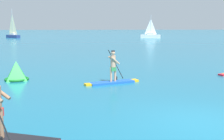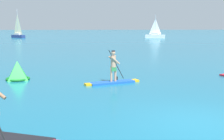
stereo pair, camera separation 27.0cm
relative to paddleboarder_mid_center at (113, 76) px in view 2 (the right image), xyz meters
name	(u,v)px [view 2 (the right image)]	position (x,y,z in m)	size (l,w,h in m)	color
ground	(199,123)	(2.01, -6.45, -0.39)	(440.00, 440.00, 0.00)	#196B8C
paddleboarder_mid_center	(113,76)	(0.00, 0.00, 0.00)	(2.93, 1.33, 1.75)	blue
race_marker_buoy	(18,72)	(-5.11, 1.49, 0.06)	(1.48, 1.48, 1.05)	green
sailboat_left_horizon	(18,34)	(-17.69, 60.29, 0.64)	(3.98, 4.07, 7.11)	navy
sailboat_right_horizon	(155,35)	(15.78, 54.90, 0.38)	(4.72, 3.04, 5.61)	white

